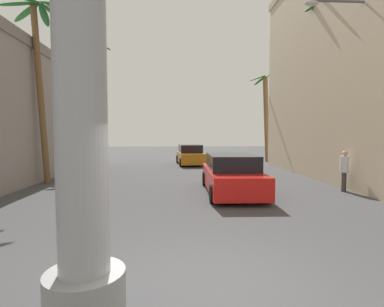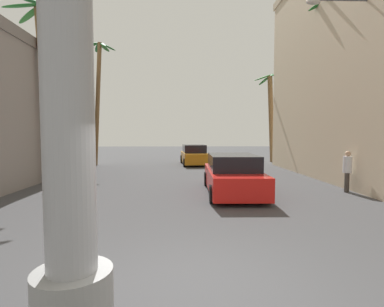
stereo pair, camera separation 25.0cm
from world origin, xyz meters
name	(u,v)px [view 1 (the left image)]	position (x,y,z in m)	size (l,w,h in m)	color
ground_plane	(187,183)	(0.00, 10.00, 0.00)	(89.45, 89.45, 0.00)	#424244
street_lamp	(357,77)	(6.58, 7.12, 4.61)	(2.67, 0.28, 7.64)	#59595E
car_lead	(232,175)	(1.68, 7.45, 0.74)	(2.19, 5.13, 1.56)	black
car_far	(190,155)	(0.58, 18.91, 0.74)	(2.19, 4.44, 1.56)	black
palm_tree_far_right	(267,108)	(7.25, 20.85, 4.59)	(3.30, 3.01, 7.51)	brown
palm_tree_mid_right	(328,72)	(7.43, 11.02, 5.64)	(2.41, 2.49, 9.46)	brown
palm_tree_far_left	(93,89)	(-6.72, 18.66, 5.78)	(2.45, 2.30, 9.35)	brown
palm_tree_mid_left	(41,59)	(-6.84, 10.14, 5.86)	(3.26, 3.44, 8.51)	brown
pedestrian_far_left	(81,157)	(-6.37, 14.25, 0.99)	(0.43, 0.43, 1.69)	black
pedestrian_mid_right	(344,168)	(6.42, 7.53, 0.98)	(0.48, 0.48, 1.69)	#3F3833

